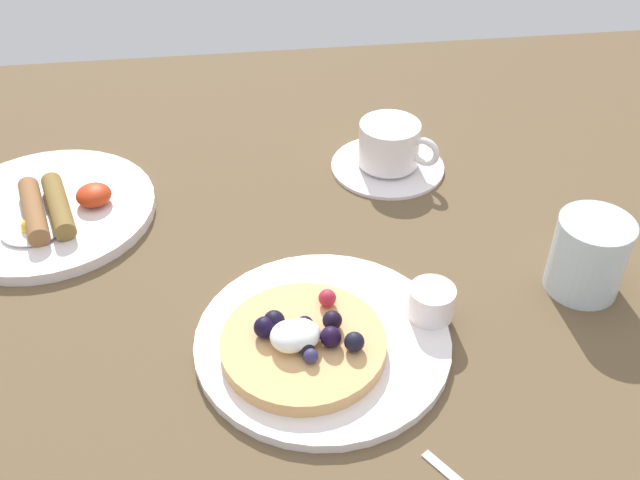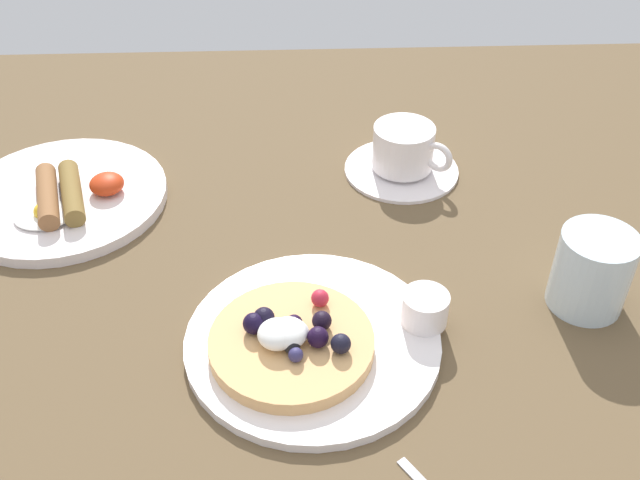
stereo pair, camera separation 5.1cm
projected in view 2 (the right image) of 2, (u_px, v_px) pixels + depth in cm
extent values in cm
cube|color=brown|center=(279.00, 303.00, 75.73)|extent=(158.52, 114.96, 3.00)
cylinder|color=white|center=(313.00, 341.00, 68.90)|extent=(24.00, 24.00, 1.01)
cylinder|color=#E1A968|center=(291.00, 343.00, 67.01)|extent=(15.18, 15.18, 1.45)
sphere|color=black|center=(341.00, 344.00, 64.76)|extent=(1.83, 1.83, 1.83)
sphere|color=black|center=(254.00, 323.00, 66.57)|extent=(2.00, 2.00, 2.00)
sphere|color=black|center=(294.00, 323.00, 66.94)|extent=(1.55, 1.55, 1.55)
sphere|color=black|center=(318.00, 337.00, 65.28)|extent=(1.95, 1.95, 1.95)
sphere|color=black|center=(264.00, 318.00, 67.13)|extent=(1.99, 1.99, 1.99)
sphere|color=navy|center=(296.00, 355.00, 64.07)|extent=(1.34, 1.34, 1.34)
sphere|color=black|center=(292.00, 345.00, 64.79)|extent=(1.56, 1.56, 1.56)
sphere|color=black|center=(322.00, 321.00, 66.96)|extent=(1.82, 1.82, 1.82)
sphere|color=red|center=(320.00, 298.00, 69.35)|extent=(1.70, 1.70, 1.70)
ellipsoid|color=white|center=(288.00, 333.00, 65.55)|extent=(3.59, 3.59, 2.15)
ellipsoid|color=white|center=(293.00, 332.00, 65.86)|extent=(2.94, 2.94, 1.76)
ellipsoid|color=white|center=(273.00, 334.00, 65.43)|extent=(3.60, 3.60, 2.16)
cylinder|color=white|center=(425.00, 308.00, 69.24)|extent=(4.46, 4.46, 3.24)
cylinder|color=#5A2307|center=(426.00, 304.00, 68.83)|extent=(3.65, 3.65, 0.39)
cylinder|color=white|center=(63.00, 197.00, 86.52)|extent=(24.25, 24.25, 1.31)
cylinder|color=brown|center=(71.00, 192.00, 84.16)|extent=(5.26, 10.94, 2.31)
cylinder|color=brown|center=(47.00, 196.00, 83.61)|extent=(5.14, 10.95, 2.31)
ellipsoid|color=white|center=(44.00, 215.00, 82.19)|extent=(6.57, 5.58, 0.60)
sphere|color=yellow|center=(43.00, 212.00, 81.87)|extent=(2.00, 2.00, 2.00)
ellipsoid|color=red|center=(107.00, 184.00, 85.58)|extent=(4.00, 4.00, 2.20)
cylinder|color=white|center=(401.00, 168.00, 91.62)|extent=(14.15, 14.15, 0.88)
cylinder|color=white|center=(403.00, 147.00, 89.65)|extent=(7.47, 7.47, 5.39)
torus|color=white|center=(438.00, 157.00, 87.36)|extent=(3.51, 2.96, 3.82)
cylinder|color=#9F7D54|center=(404.00, 135.00, 88.56)|extent=(6.35, 6.35, 0.43)
cylinder|color=silver|center=(592.00, 271.00, 71.11)|extent=(7.42, 7.42, 8.27)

